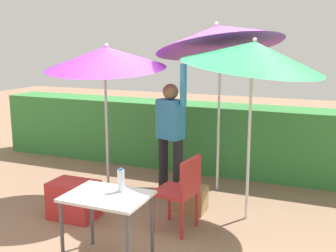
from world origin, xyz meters
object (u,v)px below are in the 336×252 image
umbrella_orange (106,58)px  folding_table (107,203)px  umbrella_rainbow (218,37)px  umbrella_yellow (253,55)px  crate_cardboard (190,199)px  bottle_water (121,180)px  person_vendor (171,131)px  cooler_box (74,200)px  chair_plastic (181,189)px

umbrella_orange → folding_table: bearing=-59.7°
folding_table → umbrella_orange: bearing=120.3°
umbrella_rainbow → umbrella_yellow: (0.66, -0.82, -0.22)m
umbrella_rainbow → crate_cardboard: (-0.07, -0.90, -2.07)m
umbrella_rainbow → bottle_water: 2.71m
person_vendor → cooler_box: size_ratio=3.24×
umbrella_orange → cooler_box: umbrella_orange is taller
umbrella_orange → bottle_water: umbrella_orange is taller
cooler_box → person_vendor: bearing=58.1°
umbrella_rainbow → folding_table: 2.94m
umbrella_orange → chair_plastic: umbrella_orange is taller
umbrella_orange → person_vendor: size_ratio=1.18×
umbrella_orange → umbrella_yellow: size_ratio=0.95×
folding_table → bottle_water: bearing=59.5°
umbrella_rainbow → folding_table: (-0.39, -2.42, -1.61)m
person_vendor → cooler_box: 1.64m
umbrella_rainbow → umbrella_orange: size_ratio=1.22×
umbrella_yellow → crate_cardboard: umbrella_yellow is taller
bottle_water → folding_table: bearing=-120.5°
umbrella_orange → umbrella_rainbow: bearing=33.6°
umbrella_rainbow → chair_plastic: 2.27m
umbrella_rainbow → person_vendor: 1.47m
umbrella_yellow → cooler_box: (-2.00, -0.83, -1.79)m
chair_plastic → folding_table: (-0.41, -0.95, 0.12)m
umbrella_rainbow → chair_plastic: (0.02, -1.48, -1.73)m
umbrella_orange → cooler_box: bearing=-92.9°
chair_plastic → folding_table: bearing=-113.2°
umbrella_rainbow → bottle_water: (-0.31, -2.29, -1.41)m
umbrella_rainbow → chair_plastic: bearing=-89.3°
person_vendor → bottle_water: person_vendor is taller
chair_plastic → bottle_water: bearing=-111.8°
umbrella_orange → bottle_water: bearing=-55.1°
cooler_box → bottle_water: size_ratio=2.41×
bottle_water → crate_cardboard: bearing=80.3°
chair_plastic → umbrella_rainbow: bearing=90.7°
person_vendor → bottle_water: bearing=-82.5°
umbrella_rainbow → umbrella_orange: bearing=-146.4°
folding_table → person_vendor: bearing=94.7°
person_vendor → bottle_water: (0.25, -1.89, -0.11)m
umbrella_orange → folding_table: (0.91, -1.56, -1.34)m
umbrella_orange → chair_plastic: bearing=-24.9°
umbrella_orange → chair_plastic: size_ratio=2.48×
person_vendor → folding_table: size_ratio=2.35×
umbrella_yellow → chair_plastic: size_ratio=2.60×
umbrella_orange → person_vendor: bearing=32.1°
umbrella_rainbow → crate_cardboard: size_ratio=6.64×
umbrella_rainbow → umbrella_orange: 1.59m
umbrella_rainbow → umbrella_yellow: umbrella_rainbow is taller
crate_cardboard → bottle_water: bearing=-99.7°
crate_cardboard → folding_table: size_ratio=0.51×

